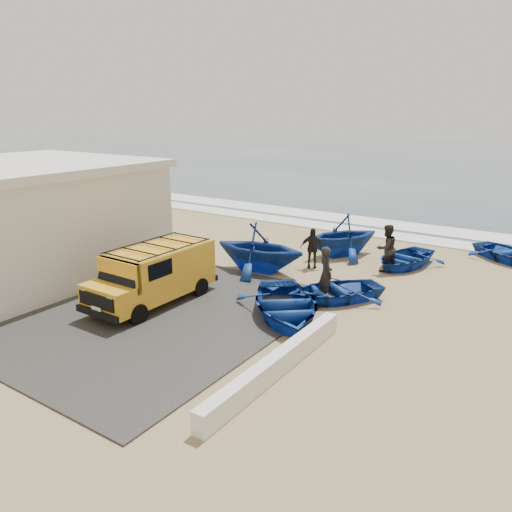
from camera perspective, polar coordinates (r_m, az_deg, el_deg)
The scene contains 17 objects.
ground at distance 17.43m, azimuth -6.48°, elevation -4.59°, with size 160.00×160.00×0.00m, color #9F865C.
slab at distance 17.45m, azimuth -15.80°, elevation -5.01°, with size 12.00×10.00×0.05m, color #373532.
ocean at distance 69.42m, azimuth 25.32°, elevation 9.78°, with size 180.00×88.00×0.01m, color #385166.
surf_line at distance 27.26m, azimuth 10.01°, elevation 3.07°, with size 180.00×1.60×0.06m, color white.
surf_wash at distance 29.51m, azimuth 12.00°, elevation 3.96°, with size 180.00×2.20×0.04m, color white.
building at distance 21.26m, azimuth -26.01°, elevation 3.77°, with size 8.40×9.40×4.30m.
parapet at distance 12.41m, azimuth 2.46°, elevation -12.22°, with size 0.35×6.00×0.55m, color silver.
van at distance 16.76m, azimuth -11.49°, elevation -1.88°, with size 1.87×4.56×1.95m.
boat_near_left at distance 15.50m, azimuth 3.35°, elevation -5.56°, with size 2.91×4.07×0.84m, color navy.
boat_near_right at distance 17.07m, azimuth 8.94°, elevation -3.90°, with size 2.40×3.36×0.70m, color navy.
boat_mid_left at distance 19.70m, azimuth 0.36°, elevation 1.01°, with size 3.20×3.71×1.95m, color navy.
boat_mid_right at distance 21.31m, azimuth 16.56°, elevation -0.22°, with size 2.48×3.47×0.72m, color navy.
boat_far_left at distance 22.17m, azimuth 9.82°, elevation 2.39°, with size 3.04×3.53×1.86m, color navy.
boat_far_right at distance 23.67m, azimuth 27.17°, elevation 0.25°, with size 2.48×3.47×0.72m, color navy.
fisherman_front at distance 16.88m, azimuth 7.98°, elevation -1.98°, with size 0.68×0.45×1.87m, color black.
fisherman_middle at distance 20.35m, azimuth 14.68°, elevation 0.88°, with size 0.92×0.72×1.90m, color black.
fisherman_back at distance 20.31m, azimuth 6.42°, elevation 0.93°, with size 0.97×0.40×1.65m, color black.
Camera 1 is at (10.63, -12.32, 6.23)m, focal length 35.00 mm.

